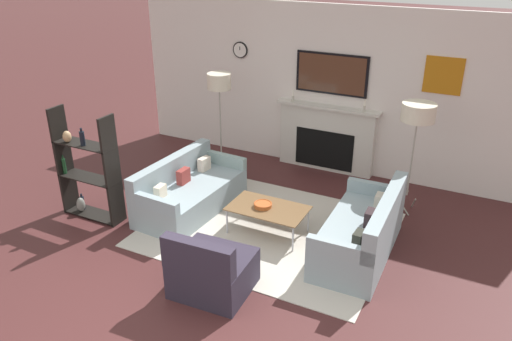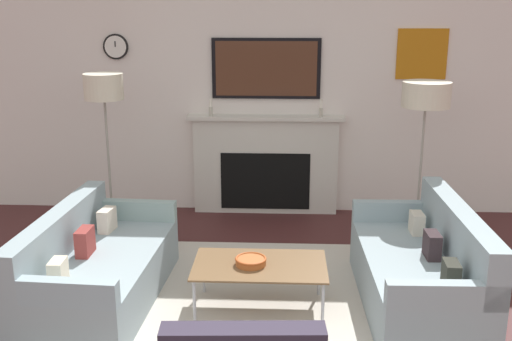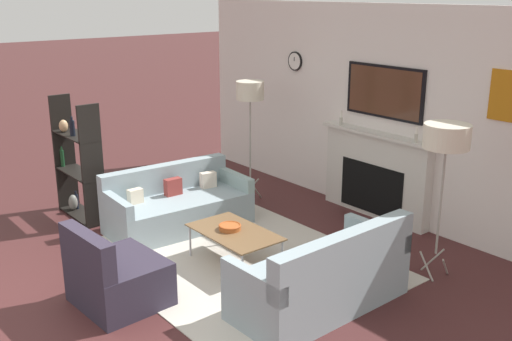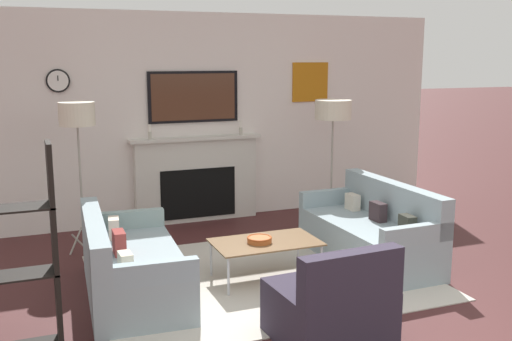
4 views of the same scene
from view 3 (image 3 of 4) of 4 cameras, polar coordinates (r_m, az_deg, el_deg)
ground_plane at (r=5.73m, az=-20.12°, el=-14.20°), size 60.00×60.00×0.00m
fireplace_wall at (r=7.80m, az=12.10°, el=4.36°), size 7.10×0.28×2.70m
area_rug at (r=6.63m, az=-1.60°, el=-8.61°), size 3.16×2.51×0.01m
couch_left at (r=7.51m, az=-7.55°, el=-3.44°), size 0.92×1.77×0.75m
couch_right at (r=5.65m, az=6.41°, el=-10.22°), size 0.80×1.73×0.84m
armchair at (r=5.84m, az=-13.23°, el=-9.91°), size 0.85×0.78×0.80m
coffee_table at (r=6.42m, az=-2.05°, el=-6.00°), size 1.02×0.61×0.39m
decorative_bowl at (r=6.45m, az=-2.50°, el=-5.38°), size 0.24×0.24×0.06m
floor_lamp_left at (r=8.16m, az=-0.57°, el=7.44°), size 0.38×0.38×1.68m
floor_lamp_right at (r=6.12m, az=17.71°, el=2.96°), size 0.46×0.46×1.62m
shelf_unit at (r=8.00m, az=-16.69°, el=0.56°), size 0.92×0.28×1.55m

